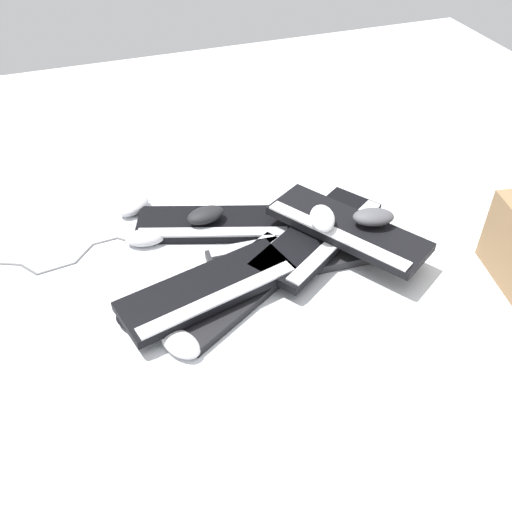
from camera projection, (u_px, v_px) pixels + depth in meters
ground_plane at (275, 282)px, 1.47m from camera, size 3.20×3.20×0.00m
keyboard_0 at (291, 256)px, 1.53m from camera, size 0.45×0.18×0.03m
keyboard_1 at (214, 225)px, 1.64m from camera, size 0.46×0.28×0.03m
keyboard_2 at (237, 288)px, 1.44m from camera, size 0.46×0.35×0.03m
keyboard_3 at (319, 236)px, 1.55m from camera, size 0.45×0.37×0.03m
keyboard_4 at (208, 289)px, 1.39m from camera, size 0.46×0.25×0.03m
keyboard_5 at (347, 228)px, 1.53m from camera, size 0.36×0.45×0.03m
mouse_0 at (181, 343)px, 1.29m from camera, size 0.11×0.13×0.04m
mouse_1 at (322, 218)px, 1.50m from camera, size 0.10×0.13×0.04m
mouse_2 at (145, 238)px, 1.58m from camera, size 0.12×0.08×0.04m
mouse_3 at (206, 215)px, 1.61m from camera, size 0.12×0.09×0.04m
mouse_4 at (137, 321)px, 1.35m from camera, size 0.13×0.12×0.04m
mouse_5 at (134, 206)px, 1.70m from camera, size 0.13×0.12×0.04m
mouse_6 at (373, 217)px, 1.50m from camera, size 0.12×0.09×0.04m
cable_0 at (61, 257)px, 1.54m from camera, size 0.51×0.09×0.01m
cable_1 at (245, 293)px, 1.44m from camera, size 0.41×0.10×0.01m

